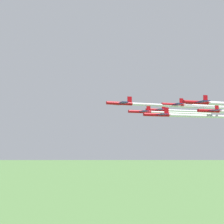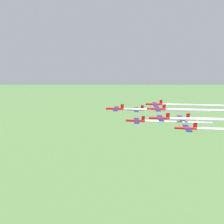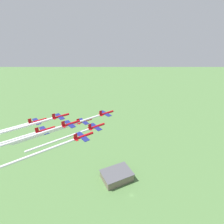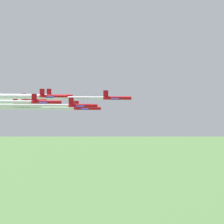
# 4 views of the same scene
# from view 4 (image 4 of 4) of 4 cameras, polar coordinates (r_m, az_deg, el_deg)

# --- Properties ---
(jet_0) EXTENTS (9.64, 9.30, 3.23)m
(jet_0) POSITION_cam_4_polar(r_m,az_deg,el_deg) (181.06, 0.46, 1.53)
(jet_0) COLOR #B20C14
(jet_1) EXTENTS (9.64, 9.30, 3.23)m
(jet_1) POSITION_cam_4_polar(r_m,az_deg,el_deg) (188.81, -2.77, 0.42)
(jet_1) COLOR #B20C14
(jet_2) EXTENTS (9.64, 9.30, 3.23)m
(jet_2) POSITION_cam_4_polar(r_m,az_deg,el_deg) (175.78, -3.26, 0.71)
(jet_2) COLOR #B20C14
(jet_3) EXTENTS (9.64, 9.30, 3.23)m
(jet_3) POSITION_cam_4_polar(r_m,az_deg,el_deg) (196.40, -5.77, 1.75)
(jet_3) COLOR #B20C14
(jet_4) EXTENTS (9.64, 9.30, 3.23)m
(jet_4) POSITION_cam_4_polar(r_m,az_deg,el_deg) (183.60, -6.43, 1.70)
(jet_4) COLOR #B20C14
(jet_5) EXTENTS (9.64, 9.30, 3.23)m
(jet_5) POSITION_cam_4_polar(r_m,az_deg,el_deg) (170.96, -7.19, 1.09)
(jet_5) COLOR #B20C14
(jet_6) EXTENTS (9.64, 9.30, 3.23)m
(jet_6) POSITION_cam_4_polar(r_m,az_deg,el_deg) (205.00, -8.50, 1.28)
(jet_6) COLOR #B20C14
(jet_7) EXTENTS (9.64, 9.30, 3.23)m
(jet_7) POSITION_cam_4_polar(r_m,az_deg,el_deg) (192.36, -9.32, 1.05)
(jet_7) COLOR #B20C14
(smoke_trail_0) EXTENTS (44.11, 10.18, 1.02)m
(smoke_trail_0) POSITION_cam_4_polar(r_m,az_deg,el_deg) (184.54, -7.90, 1.54)
(smoke_trail_0) COLOR white
(smoke_trail_1) EXTENTS (32.62, 7.95, 1.20)m
(smoke_trail_1) POSITION_cam_4_polar(r_m,az_deg,el_deg) (192.31, -8.99, 0.44)
(smoke_trail_1) COLOR white
(smoke_trail_2) EXTENTS (29.59, 7.04, 0.91)m
(smoke_trail_2) POSITION_cam_4_polar(r_m,az_deg,el_deg) (179.18, -9.44, 0.72)
(smoke_trail_2) COLOR white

